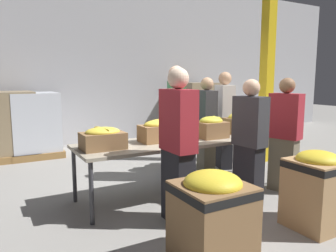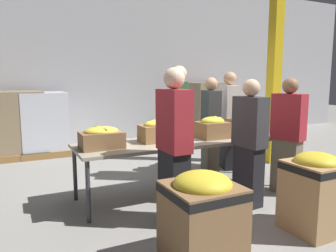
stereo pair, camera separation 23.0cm
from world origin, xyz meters
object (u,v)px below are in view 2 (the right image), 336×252
object	(u,v)px
banana_box_3	(242,123)
donation_bin_0	(202,215)
volunteer_5	(210,126)
support_pillar	(275,54)
banana_box_1	(159,131)
pallet_stack_0	(44,124)
pallet_stack_2	(206,111)
sorting_table	(184,143)
volunteer_1	(288,137)
banana_box_2	(212,127)
donation_bin_1	(315,190)
pallet_stack_1	(19,125)
volunteer_3	(174,147)
volunteer_0	(249,144)
banana_box_0	(102,137)
volunteer_2	(229,121)
volunteer_4	(179,123)

from	to	relation	value
banana_box_3	donation_bin_0	xyz separation A→B (m)	(-1.74, -1.66, -0.47)
volunteer_5	donation_bin_0	size ratio (longest dim) A/B	1.97
banana_box_3	support_pillar	world-z (taller)	support_pillar
banana_box_1	volunteer_5	size ratio (longest dim) A/B	0.31
pallet_stack_0	pallet_stack_2	distance (m)	3.97
sorting_table	volunteer_1	xyz separation A→B (m)	(1.26, -0.62, 0.08)
banana_box_2	volunteer_5	xyz separation A→B (m)	(0.46, 0.74, -0.11)
volunteer_1	pallet_stack_0	distance (m)	4.75
banana_box_1	pallet_stack_2	xyz separation A→B (m)	(2.86, 3.27, -0.17)
donation_bin_1	pallet_stack_1	world-z (taller)	pallet_stack_1
volunteer_1	volunteer_3	size ratio (longest dim) A/B	0.94
volunteer_0	sorting_table	bearing A→B (deg)	29.74
volunteer_1	volunteer_3	distance (m)	1.80
volunteer_1	volunteer_5	distance (m)	1.35
pallet_stack_1	pallet_stack_2	xyz separation A→B (m)	(4.44, 0.01, 0.07)
volunteer_3	banana_box_1	bearing A→B (deg)	-13.34
volunteer_0	donation_bin_1	world-z (taller)	volunteer_0
volunteer_5	banana_box_0	bearing A→B (deg)	-56.46
banana_box_0	banana_box_2	xyz separation A→B (m)	(1.55, -0.02, 0.02)
banana_box_1	pallet_stack_1	size ratio (longest dim) A/B	0.37
volunteer_0	volunteer_5	size ratio (longest dim) A/B	0.99
sorting_table	volunteer_3	bearing A→B (deg)	-125.47
volunteer_2	volunteer_4	world-z (taller)	volunteer_4
volunteer_2	donation_bin_1	xyz separation A→B (m)	(-0.65, -2.33, -0.39)
volunteer_1	donation_bin_1	distance (m)	1.19
banana_box_0	pallet_stack_0	world-z (taller)	pallet_stack_0
volunteer_4	donation_bin_1	bearing A→B (deg)	33.76
volunteer_0	banana_box_0	bearing A→B (deg)	61.90
volunteer_3	donation_bin_0	size ratio (longest dim) A/B	2.09
sorting_table	volunteer_3	world-z (taller)	volunteer_3
banana_box_0	pallet_stack_0	bearing A→B (deg)	95.60
volunteer_0	support_pillar	world-z (taller)	support_pillar
banana_box_1	volunteer_4	bearing A→B (deg)	43.64
banana_box_1	pallet_stack_1	bearing A→B (deg)	115.78
banana_box_1	banana_box_2	world-z (taller)	banana_box_2
banana_box_3	donation_bin_1	world-z (taller)	banana_box_3
banana_box_3	donation_bin_0	world-z (taller)	banana_box_3
volunteer_2	donation_bin_0	distance (m)	3.10
banana_box_1	pallet_stack_0	distance (m)	3.43
banana_box_0	volunteer_2	world-z (taller)	volunteer_2
donation_bin_1	pallet_stack_0	distance (m)	5.31
volunteer_0	donation_bin_0	bearing A→B (deg)	119.94
sorting_table	banana_box_3	bearing A→B (deg)	4.34
pallet_stack_0	pallet_stack_1	size ratio (longest dim) A/B	0.98
volunteer_5	pallet_stack_0	distance (m)	3.50
volunteer_3	pallet_stack_1	bearing A→B (deg)	18.70
support_pillar	pallet_stack_1	distance (m)	5.11
donation_bin_0	pallet_stack_0	xyz separation A→B (m)	(-0.76, 4.87, 0.20)
volunteer_5	donation_bin_0	xyz separation A→B (m)	(-1.57, -2.26, -0.36)
support_pillar	pallet_stack_0	bearing A→B (deg)	145.64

